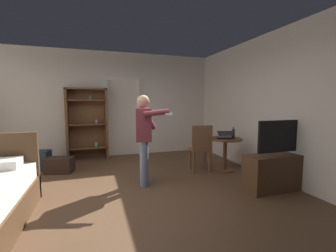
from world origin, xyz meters
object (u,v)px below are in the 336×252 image
object	(u,v)px
side_table	(225,149)
suitcase_small	(60,165)
wooden_chair	(201,146)
suitcase_dark	(36,160)
bottle_on_table	(233,134)
tv_flatscreen	(279,169)
person_blue_shirt	(144,134)
bookshelf	(87,121)
laptop	(225,136)

from	to	relation	value
side_table	suitcase_small	world-z (taller)	side_table
wooden_chair	side_table	bearing A→B (deg)	-8.16
suitcase_dark	bottle_on_table	bearing A→B (deg)	-8.67
wooden_chair	suitcase_small	size ratio (longest dim) A/B	1.89
tv_flatscreen	suitcase_small	bearing A→B (deg)	149.77
tv_flatscreen	side_table	xyz separation A→B (m)	(-0.30, 1.18, 0.13)
person_blue_shirt	suitcase_small	xyz separation A→B (m)	(-1.54, 1.19, -0.75)
bottle_on_table	wooden_chair	xyz separation A→B (m)	(-0.68, 0.16, -0.26)
side_table	suitcase_dark	world-z (taller)	side_table
bookshelf	side_table	world-z (taller)	bookshelf
bottle_on_table	side_table	bearing A→B (deg)	150.26
wooden_chair	bookshelf	bearing A→B (deg)	139.98
wooden_chair	person_blue_shirt	world-z (taller)	person_blue_shirt
laptop	suitcase_small	world-z (taller)	laptop
side_table	suitcase_dark	size ratio (longest dim) A/B	1.31
side_table	wooden_chair	size ratio (longest dim) A/B	0.72
bookshelf	side_table	distance (m)	3.46
laptop	wooden_chair	size ratio (longest dim) A/B	0.42
side_table	wooden_chair	xyz separation A→B (m)	(-0.54, 0.08, 0.07)
bookshelf	bottle_on_table	bearing A→B (deg)	-34.99
bookshelf	side_table	size ratio (longest dim) A/B	2.55
suitcase_dark	side_table	bearing A→B (deg)	-8.27
suitcase_small	person_blue_shirt	bearing A→B (deg)	-23.03
bookshelf	suitcase_dark	bearing A→B (deg)	-148.97
person_blue_shirt	tv_flatscreen	bearing A→B (deg)	-23.86
side_table	bookshelf	bearing A→B (deg)	144.76
bottle_on_table	suitcase_small	distance (m)	3.69
side_table	laptop	distance (m)	0.28
laptop	bottle_on_table	bearing A→B (deg)	-12.01
bottle_on_table	person_blue_shirt	xyz separation A→B (m)	(-1.94, -0.17, 0.11)
tv_flatscreen	suitcase_small	distance (m)	4.22
tv_flatscreen	side_table	size ratio (longest dim) A/B	1.68
laptop	suitcase_small	distance (m)	3.50
suitcase_dark	suitcase_small	size ratio (longest dim) A/B	1.04
laptop	bottle_on_table	xyz separation A→B (m)	(0.18, -0.04, 0.05)
tv_flatscreen	person_blue_shirt	bearing A→B (deg)	156.14
bookshelf	side_table	bearing A→B (deg)	-35.24
laptop	person_blue_shirt	xyz separation A→B (m)	(-1.76, -0.21, 0.16)
bookshelf	suitcase_small	distance (m)	1.43
bookshelf	wooden_chair	size ratio (longest dim) A/B	1.83
bookshelf	wooden_chair	xyz separation A→B (m)	(2.26, -1.90, -0.44)
side_table	bottle_on_table	bearing A→B (deg)	-29.74
tv_flatscreen	side_table	bearing A→B (deg)	104.13
bottle_on_table	wooden_chair	bearing A→B (deg)	166.94
laptop	suitcase_dark	world-z (taller)	laptop
tv_flatscreen	bottle_on_table	xyz separation A→B (m)	(-0.16, 1.10, 0.45)
wooden_chair	tv_flatscreen	bearing A→B (deg)	-56.49
suitcase_dark	wooden_chair	bearing A→B (deg)	-9.93
tv_flatscreen	laptop	world-z (taller)	tv_flatscreen
side_table	bottle_on_table	distance (m)	0.36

